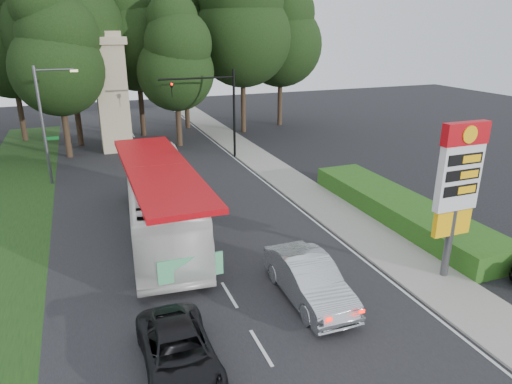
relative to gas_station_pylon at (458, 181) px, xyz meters
name	(u,v)px	position (x,y,z in m)	size (l,w,h in m)	color
ground	(267,357)	(-9.20, -1.99, -4.45)	(120.00, 120.00, 0.00)	black
road_surface	(185,222)	(-9.20, 10.01, -4.44)	(14.00, 80.00, 0.02)	black
sidewalk_right	(319,201)	(-0.70, 10.01, -4.39)	(3.00, 80.00, 0.12)	gray
grass_verge_left	(9,208)	(-18.70, 16.01, -4.44)	(5.00, 50.00, 0.02)	#193814
hedge	(400,209)	(2.30, 6.01, -3.85)	(3.00, 14.00, 1.20)	#265015
gas_station_pylon	(458,181)	(0.00, 0.00, 0.00)	(2.10, 0.45, 6.85)	#59595E
traffic_signal_mast	(218,102)	(-3.52, 22.00, 0.22)	(6.10, 0.35, 7.20)	black
streetlight_signs	(46,120)	(-16.19, 20.01, -0.01)	(2.75, 0.98, 8.00)	#59595E
monument	(112,92)	(-11.20, 28.01, 0.66)	(3.00, 3.00, 10.05)	tan
tree_west_near	(7,31)	(-19.20, 35.01, 5.57)	(8.40, 8.40, 16.50)	#2D2116
tree_center_left	(63,6)	(-14.20, 31.01, 7.57)	(10.08, 10.08, 19.80)	#2D2116
tree_center_right	(134,19)	(-8.20, 33.01, 6.57)	(9.24, 9.24, 18.15)	#2D2116
tree_east_near	(183,34)	(-3.20, 35.01, 5.23)	(8.12, 8.12, 15.95)	#2D2116
tree_east_mid	(242,16)	(1.80, 31.01, 6.91)	(9.52, 9.52, 18.70)	#2D2116
tree_far_east	(281,27)	(6.80, 33.01, 5.90)	(8.68, 8.68, 17.05)	#2D2116
tree_monument_left	(55,50)	(-15.20, 27.01, 4.23)	(7.28, 7.28, 14.30)	#2D2116
tree_monument_right	(175,56)	(-5.70, 27.51, 3.56)	(6.72, 6.72, 13.20)	#2D2116
transit_bus	(161,201)	(-10.63, 8.94, -2.60)	(3.11, 13.28, 3.70)	white
sedan_silver	(309,279)	(-6.30, 0.63, -3.57)	(1.86, 5.33, 1.76)	#B6B9BE
suv_charcoal	(179,352)	(-12.00, -1.50, -3.78)	(2.22, 4.81, 1.34)	black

